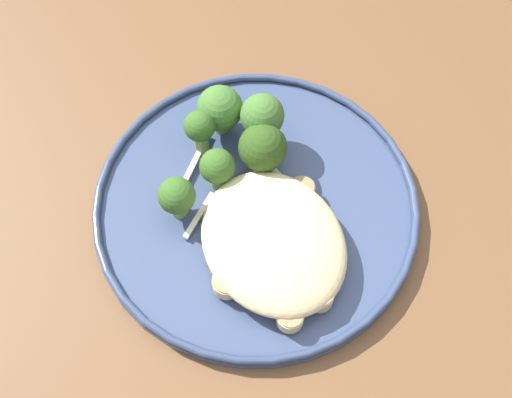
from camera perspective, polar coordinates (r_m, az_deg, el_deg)
name	(u,v)px	position (r m, az deg, el deg)	size (l,w,h in m)	color
wooden_dining_table	(238,268)	(0.66, -1.57, -5.95)	(1.40, 1.00, 0.74)	brown
dinner_plate	(256,205)	(0.59, 0.00, -0.54)	(0.29, 0.29, 0.02)	#38476B
noodle_bed	(273,242)	(0.55, 1.52, -3.69)	(0.14, 0.12, 0.04)	beige
seared_scallop_half_hidden	(294,316)	(0.54, 3.31, -10.01)	(0.02, 0.02, 0.01)	#E5C689
seared_scallop_right_edge	(299,263)	(0.55, 3.76, -5.55)	(0.03, 0.03, 0.02)	beige
seared_scallop_tiny_bay	(301,190)	(0.58, 3.94, 0.78)	(0.02, 0.02, 0.02)	#DBB77A
seared_scallop_large_seared	(229,255)	(0.56, -2.32, -4.81)	(0.04, 0.04, 0.01)	beige
seared_scallop_tilted_round	(227,283)	(0.55, -2.53, -7.27)	(0.02, 0.02, 0.01)	#E5C689
seared_scallop_center_golden	(320,297)	(0.54, 5.53, -8.39)	(0.02, 0.02, 0.02)	#E5C689
broccoli_floret_right_tilted	(262,116)	(0.59, 0.54, 7.13)	(0.04, 0.04, 0.06)	#89A356
broccoli_floret_near_rim	(177,197)	(0.57, -6.82, 0.19)	(0.03, 0.03, 0.05)	#89A356
broccoli_floret_front_edge	(200,129)	(0.59, -4.87, 6.05)	(0.03, 0.03, 0.05)	#7A994C
broccoli_floret_beside_noodles	(263,148)	(0.58, 0.58, 4.43)	(0.04, 0.04, 0.06)	#89A356
broccoli_floret_small_sprig	(217,168)	(0.58, -3.35, 2.71)	(0.03, 0.03, 0.05)	#89A356
broccoli_floret_left_leaning	(220,109)	(0.61, -3.13, 7.78)	(0.04, 0.04, 0.05)	#89A356
onion_sliver_curled_piece	(199,215)	(0.58, -4.92, -1.41)	(0.05, 0.01, 0.00)	silver
onion_sliver_short_strip	(192,160)	(0.61, -5.56, 3.37)	(0.06, 0.01, 0.00)	silver
onion_sliver_pale_crescent	(272,168)	(0.60, 1.40, 2.71)	(0.05, 0.01, 0.00)	silver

